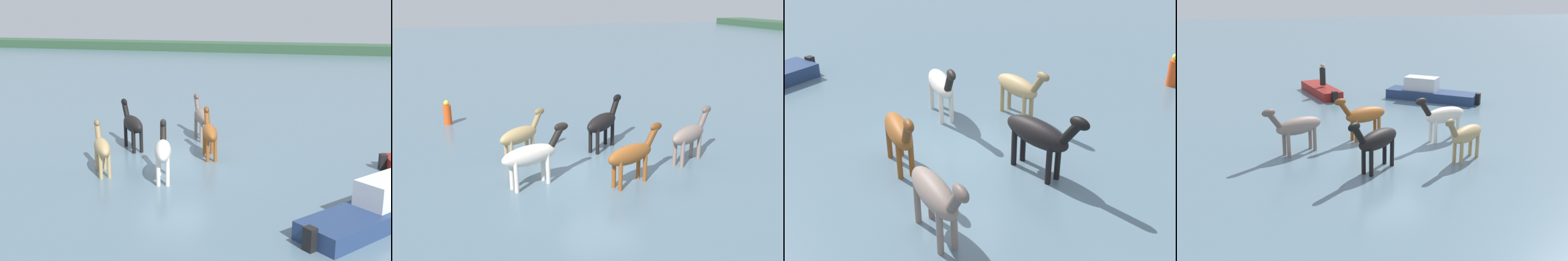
% 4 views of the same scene
% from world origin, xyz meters
% --- Properties ---
extents(ground_plane, '(143.54, 143.54, 0.00)m').
position_xyz_m(ground_plane, '(0.00, 0.00, 0.00)').
color(ground_plane, slate).
extents(distant_shoreline, '(129.19, 6.00, 2.40)m').
position_xyz_m(distant_shoreline, '(0.00, 52.49, 0.00)').
color(distant_shoreline, '#315237').
rests_on(distant_shoreline, ground_plane).
extents(horse_dun_straggler, '(1.18, 2.28, 1.80)m').
position_xyz_m(horse_dun_straggler, '(1.29, 0.67, 0.99)').
color(horse_dun_straggler, brown).
rests_on(horse_dun_straggler, ground_plane).
extents(horse_gray_outer, '(1.12, 2.37, 1.86)m').
position_xyz_m(horse_gray_outer, '(0.44, -2.31, 1.02)').
color(horse_gray_outer, silver).
rests_on(horse_gray_outer, ground_plane).
extents(horse_mid_herd, '(1.87, 2.14, 1.92)m').
position_xyz_m(horse_mid_herd, '(-2.06, 0.96, 1.06)').
color(horse_mid_herd, black).
rests_on(horse_mid_herd, ground_plane).
extents(horse_rear_stallion, '(1.44, 2.28, 1.85)m').
position_xyz_m(horse_rear_stallion, '(0.23, 3.36, 1.02)').
color(horse_rear_stallion, gray).
rests_on(horse_rear_stallion, ground_plane).
extents(horse_chestnut_trailing, '(1.55, 2.02, 1.72)m').
position_xyz_m(horse_chestnut_trailing, '(-1.84, -2.26, 0.95)').
color(horse_chestnut_trailing, tan).
rests_on(horse_chestnut_trailing, ground_plane).
extents(boat_tender_starboard, '(3.95, 4.55, 1.34)m').
position_xyz_m(boat_tender_starboard, '(7.08, -4.15, 0.32)').
color(boat_tender_starboard, navy).
rests_on(boat_tender_starboard, ground_plane).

